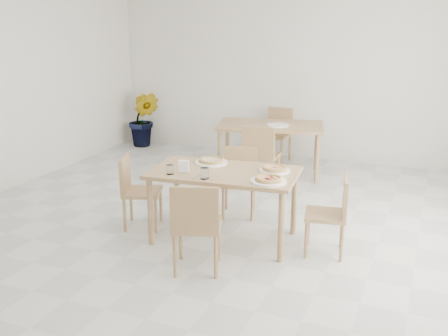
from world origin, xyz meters
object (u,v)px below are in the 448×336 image
at_px(napkin_holder, 184,167).
at_px(pizza_mushroom, 211,160).
at_px(main_table, 224,179).
at_px(plate_empty, 278,125).
at_px(plate_mushroom, 211,162).
at_px(potted_plant, 144,119).
at_px(chair_east, 334,210).
at_px(second_table, 270,130).
at_px(pizza_margherita, 275,168).
at_px(chair_back_s, 260,153).
at_px(tumbler_a, 205,173).
at_px(chair_north, 240,176).
at_px(pizza_pepperoni, 269,179).
at_px(chair_south, 196,222).
at_px(plate_pepperoni, 268,181).
at_px(chair_west, 135,187).
at_px(tumbler_b, 170,170).
at_px(chair_back_n, 277,131).
at_px(plate_margherita, 275,170).

bearing_deg(napkin_holder, pizza_mushroom, 56.77).
xyz_separation_m(main_table, plate_empty, (-0.15, 2.39, 0.09)).
height_order(plate_mushroom, potted_plant, potted_plant).
bearing_deg(potted_plant, chair_east, -38.24).
bearing_deg(second_table, chair_east, -72.91).
bearing_deg(plate_mushroom, pizza_margherita, -2.36).
bearing_deg(chair_back_s, second_table, -84.67).
height_order(main_table, tumbler_a, tumbler_a).
height_order(chair_north, chair_east, chair_east).
bearing_deg(main_table, pizza_pepperoni, -24.06).
relative_size(main_table, chair_south, 1.80).
bearing_deg(main_table, chair_north, 93.92).
relative_size(chair_south, plate_pepperoni, 2.49).
height_order(chair_back_s, potted_plant, potted_plant).
height_order(main_table, pizza_pepperoni, pizza_pepperoni).
xyz_separation_m(chair_west, tumbler_b, (0.58, -0.26, 0.33)).
xyz_separation_m(chair_west, pizza_mushroom, (0.79, 0.27, 0.32)).
relative_size(pizza_margherita, pizza_pepperoni, 0.82).
bearing_deg(plate_empty, tumbler_a, -88.22).
relative_size(main_table, potted_plant, 1.58).
xyz_separation_m(pizza_margherita, potted_plant, (-3.38, 3.07, -0.29)).
bearing_deg(tumbler_b, plate_pepperoni, 7.50).
bearing_deg(chair_west, plate_empty, -40.08).
height_order(pizza_margherita, tumbler_a, tumbler_a).
distance_m(plate_empty, potted_plant, 2.89).
xyz_separation_m(main_table, chair_east, (1.12, 0.08, -0.21)).
height_order(second_table, plate_empty, plate_empty).
height_order(chair_south, second_table, chair_south).
relative_size(tumbler_b, napkin_holder, 0.73).
xyz_separation_m(pizza_mushroom, tumbler_a, (0.17, -0.53, 0.02)).
bearing_deg(plate_pepperoni, tumbler_a, -167.25).
bearing_deg(pizza_pepperoni, chair_east, 24.53).
bearing_deg(pizza_pepperoni, tumbler_a, -167.25).
bearing_deg(chair_east, chair_west, -96.49).
bearing_deg(potted_plant, tumbler_a, -51.59).
distance_m(plate_mushroom, pizza_pepperoni, 0.87).
height_order(chair_east, plate_mushroom, chair_east).
distance_m(chair_south, chair_west, 1.32).
height_order(chair_west, plate_pepperoni, chair_west).
bearing_deg(tumbler_a, chair_east, 18.74).
height_order(tumbler_a, napkin_holder, napkin_holder).
xyz_separation_m(main_table, chair_back_n, (-0.40, 3.22, -0.17)).
bearing_deg(chair_north, plate_margherita, -60.54).
height_order(main_table, chair_west, chair_west).
height_order(chair_west, chair_back_n, chair_back_n).
xyz_separation_m(main_table, second_table, (-0.29, 2.46, 0.00)).
relative_size(plate_pepperoni, potted_plant, 0.35).
relative_size(pizza_pepperoni, second_table, 0.20).
distance_m(chair_north, tumbler_a, 1.16).
xyz_separation_m(chair_east, pizza_margherita, (-0.63, 0.10, 0.32)).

